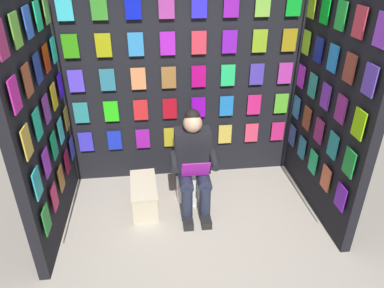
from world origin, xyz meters
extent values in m
plane|color=#B2A899|center=(0.00, 0.00, 0.00)|extent=(30.00, 30.00, 0.00)
cube|color=black|center=(0.00, -1.70, 1.23)|extent=(2.94, 0.10, 2.47)
cube|color=#3D34DC|center=(1.24, -1.61, 0.57)|extent=(0.17, 0.01, 0.26)
cube|color=#182DCF|center=(0.88, -1.61, 0.57)|extent=(0.17, 0.01, 0.26)
cube|color=purple|center=(0.53, -1.61, 0.57)|extent=(0.17, 0.01, 0.26)
cube|color=gold|center=(0.18, -1.61, 0.57)|extent=(0.17, 0.01, 0.26)
cube|color=olive|center=(-0.18, -1.61, 0.57)|extent=(0.17, 0.01, 0.26)
cube|color=gold|center=(-0.53, -1.61, 0.57)|extent=(0.17, 0.01, 0.26)
cube|color=#EE3E64|center=(-0.88, -1.61, 0.57)|extent=(0.17, 0.01, 0.26)
cube|color=#D62470|center=(-1.24, -1.61, 0.57)|extent=(0.17, 0.01, 0.26)
cube|color=teal|center=(1.24, -1.61, 0.97)|extent=(0.17, 0.01, 0.26)
cube|color=#29E317|center=(0.88, -1.61, 0.97)|extent=(0.17, 0.01, 0.26)
cube|color=red|center=(0.53, -1.61, 0.97)|extent=(0.17, 0.01, 0.26)
cube|color=red|center=(0.18, -1.61, 0.97)|extent=(0.17, 0.01, 0.26)
cube|color=purple|center=(-0.18, -1.61, 0.97)|extent=(0.17, 0.01, 0.26)
cube|color=blue|center=(-0.53, -1.61, 0.97)|extent=(0.17, 0.01, 0.26)
cube|color=#E12175|center=(-0.88, -1.61, 0.97)|extent=(0.17, 0.01, 0.26)
cube|color=#5ABE2E|center=(-1.24, -1.61, 0.97)|extent=(0.17, 0.01, 0.26)
cube|color=#5C41EB|center=(1.24, -1.61, 1.36)|extent=(0.17, 0.01, 0.26)
cube|color=teal|center=(0.88, -1.61, 1.36)|extent=(0.17, 0.01, 0.26)
cube|color=#F18B52|center=(0.53, -1.61, 1.36)|extent=(0.17, 0.01, 0.26)
cube|color=#9B6730|center=(0.18, -1.61, 1.36)|extent=(0.17, 0.01, 0.26)
cube|color=#B70B6F|center=(-0.18, -1.61, 1.36)|extent=(0.17, 0.01, 0.26)
cube|color=#23CF67|center=(-0.53, -1.61, 1.36)|extent=(0.17, 0.01, 0.26)
cube|color=#4837B4|center=(-0.88, -1.61, 1.36)|extent=(0.17, 0.01, 0.26)
cube|color=#BB36A4|center=(-1.24, -1.61, 1.36)|extent=(0.17, 0.01, 0.26)
cube|color=#349B13|center=(1.24, -1.61, 1.76)|extent=(0.17, 0.01, 0.26)
cube|color=#A6A611|center=(0.88, -1.61, 1.76)|extent=(0.17, 0.01, 0.26)
cube|color=#3089D3|center=(0.53, -1.61, 1.76)|extent=(0.17, 0.01, 0.26)
cube|color=purple|center=(0.18, -1.61, 1.76)|extent=(0.17, 0.01, 0.26)
cube|color=#DD3144|center=(-0.18, -1.61, 1.76)|extent=(0.17, 0.01, 0.26)
cube|color=purple|center=(-0.53, -1.61, 1.76)|extent=(0.17, 0.01, 0.26)
cube|color=#85B221|center=(-0.88, -1.61, 1.76)|extent=(0.17, 0.01, 0.26)
cube|color=#A38517|center=(-1.24, -1.61, 1.76)|extent=(0.17, 0.01, 0.26)
cube|color=#3BD2E4|center=(1.24, -1.61, 2.16)|extent=(0.17, 0.01, 0.26)
cube|color=#36912A|center=(0.88, -1.61, 2.16)|extent=(0.17, 0.01, 0.26)
cube|color=#0B18D1|center=(0.53, -1.61, 2.16)|extent=(0.17, 0.01, 0.26)
cube|color=#A83894|center=(0.18, -1.61, 2.16)|extent=(0.17, 0.01, 0.26)
cube|color=#2C25F0|center=(-0.18, -1.61, 2.16)|extent=(0.17, 0.01, 0.26)
cube|color=purple|center=(-0.53, -1.61, 2.16)|extent=(0.17, 0.01, 0.26)
cube|color=#82C744|center=(-0.88, -1.61, 2.16)|extent=(0.17, 0.01, 0.26)
cube|color=green|center=(-1.24, -1.61, 2.16)|extent=(0.17, 0.01, 0.26)
cube|color=black|center=(-1.47, -0.82, 1.23)|extent=(0.10, 1.65, 2.47)
cube|color=#29538D|center=(-1.39, -1.48, 0.57)|extent=(0.01, 0.17, 0.26)
cube|color=teal|center=(-1.39, -1.15, 0.57)|extent=(0.01, 0.17, 0.26)
cube|color=#21CD73|center=(-1.39, -0.82, 0.57)|extent=(0.01, 0.17, 0.26)
cube|color=#E4643E|center=(-1.39, -0.50, 0.57)|extent=(0.01, 0.17, 0.26)
cube|color=#7018C7|center=(-1.39, -0.17, 0.57)|extent=(0.01, 0.17, 0.26)
cube|color=blue|center=(-1.39, -1.48, 0.97)|extent=(0.01, 0.17, 0.26)
cube|color=#984826|center=(-1.39, -1.15, 0.97)|extent=(0.01, 0.17, 0.26)
cube|color=#9A286F|center=(-1.39, -0.82, 0.97)|extent=(0.01, 0.17, 0.26)
cube|color=teal|center=(-1.39, -0.50, 0.97)|extent=(0.01, 0.17, 0.26)
cube|color=green|center=(-1.39, -0.17, 0.97)|extent=(0.01, 0.17, 0.26)
cube|color=#C131DC|center=(-1.39, -1.48, 1.36)|extent=(0.01, 0.17, 0.26)
cube|color=teal|center=(-1.39, -1.15, 1.36)|extent=(0.01, 0.17, 0.26)
cube|color=purple|center=(-1.39, -0.82, 1.36)|extent=(0.01, 0.17, 0.26)
cube|color=#942789|center=(-1.39, -0.50, 1.36)|extent=(0.01, 0.17, 0.26)
cube|color=#97ED0D|center=(-1.39, -0.17, 1.36)|extent=(0.01, 0.17, 0.26)
cube|color=#92E52B|center=(-1.39, -1.48, 1.76)|extent=(0.01, 0.17, 0.26)
cube|color=navy|center=(-1.39, -1.15, 1.76)|extent=(0.01, 0.17, 0.26)
cube|color=#228CEA|center=(-1.39, -0.82, 1.76)|extent=(0.01, 0.17, 0.26)
cube|color=brown|center=(-1.39, -0.50, 1.76)|extent=(0.01, 0.17, 0.26)
cube|color=#5D3FC2|center=(-1.39, -0.17, 1.76)|extent=(0.01, 0.17, 0.26)
cube|color=#B5C625|center=(-1.39, -1.48, 2.16)|extent=(0.01, 0.17, 0.26)
cube|color=#0BC126|center=(-1.39, -1.15, 2.16)|extent=(0.01, 0.17, 0.26)
cube|color=green|center=(-1.39, -0.82, 2.16)|extent=(0.01, 0.17, 0.26)
cube|color=#C83344|center=(-1.39, -0.50, 2.16)|extent=(0.01, 0.17, 0.26)
cube|color=purple|center=(-1.39, -0.17, 2.16)|extent=(0.01, 0.17, 0.26)
cube|color=black|center=(1.47, -0.82, 1.23)|extent=(0.10, 1.65, 2.47)
cube|color=#21912F|center=(1.39, -0.17, 0.57)|extent=(0.01, 0.17, 0.26)
cube|color=#D81F58|center=(1.39, -0.50, 0.57)|extent=(0.01, 0.17, 0.26)
cube|color=#B87531|center=(1.39, -0.82, 0.57)|extent=(0.01, 0.17, 0.26)
cube|color=maroon|center=(1.39, -1.15, 0.57)|extent=(0.01, 0.17, 0.26)
cube|color=#323BB1|center=(1.39, -1.48, 0.57)|extent=(0.01, 0.17, 0.26)
cube|color=#29B6C3|center=(1.39, -0.17, 0.97)|extent=(0.01, 0.17, 0.26)
cube|color=#A231E0|center=(1.39, -0.50, 0.97)|extent=(0.01, 0.17, 0.26)
cube|color=#14A560|center=(1.39, -0.82, 0.97)|extent=(0.01, 0.17, 0.26)
cube|color=#3FE2E8|center=(1.39, -1.15, 0.97)|extent=(0.01, 0.17, 0.26)
cube|color=olive|center=(1.39, -1.48, 0.97)|extent=(0.01, 0.17, 0.26)
cube|color=gold|center=(1.39, -0.17, 1.36)|extent=(0.01, 0.17, 0.26)
cube|color=#1CC7A0|center=(1.39, -0.50, 1.36)|extent=(0.01, 0.17, 0.26)
cube|color=purple|center=(1.39, -0.82, 1.36)|extent=(0.01, 0.17, 0.26)
cube|color=yellow|center=(1.39, -1.15, 1.36)|extent=(0.01, 0.17, 0.26)
cube|color=#3B12E4|center=(1.39, -1.48, 1.36)|extent=(0.01, 0.17, 0.26)
cube|color=#D422A4|center=(1.39, -0.17, 1.76)|extent=(0.01, 0.17, 0.26)
cube|color=#A14A29|center=(1.39, -0.50, 1.76)|extent=(0.01, 0.17, 0.26)
cube|color=navy|center=(1.39, -0.82, 1.76)|extent=(0.01, 0.17, 0.26)
cube|color=#B62709|center=(1.39, -1.15, 1.76)|extent=(0.01, 0.17, 0.26)
cube|color=#2BDEE0|center=(1.39, -1.48, 1.76)|extent=(0.01, 0.17, 0.26)
cube|color=#A12661|center=(1.39, -0.17, 2.16)|extent=(0.01, 0.17, 0.26)
cube|color=#68B739|center=(1.39, -0.50, 2.16)|extent=(0.01, 0.17, 0.26)
cube|color=blue|center=(1.39, -0.82, 2.16)|extent=(0.01, 0.17, 0.26)
cube|color=#1EDA85|center=(1.39, -1.15, 2.16)|extent=(0.01, 0.17, 0.26)
cube|color=#74BC3E|center=(1.39, -1.48, 2.16)|extent=(0.01, 0.17, 0.26)
cylinder|color=white|center=(-0.04, -1.08, 0.20)|extent=(0.38, 0.38, 0.40)
cylinder|color=white|center=(-0.04, -1.08, 0.41)|extent=(0.41, 0.41, 0.02)
cube|color=white|center=(-0.04, -1.34, 0.58)|extent=(0.38, 0.18, 0.36)
cylinder|color=white|center=(-0.04, -1.25, 0.58)|extent=(0.39, 0.07, 0.39)
cube|color=black|center=(-0.04, -1.05, 0.68)|extent=(0.40, 0.22, 0.52)
sphere|color=tan|center=(-0.04, -1.02, 1.04)|extent=(0.21, 0.21, 0.21)
sphere|color=black|center=(-0.04, -1.05, 1.11)|extent=(0.17, 0.17, 0.17)
cylinder|color=#23283D|center=(-0.13, -0.85, 0.44)|extent=(0.15, 0.40, 0.15)
cylinder|color=#23283D|center=(0.07, -0.86, 0.44)|extent=(0.15, 0.40, 0.15)
cylinder|color=#23283D|center=(-0.13, -0.67, 0.21)|extent=(0.12, 0.12, 0.42)
cylinder|color=#23283D|center=(0.07, -0.68, 0.21)|extent=(0.12, 0.12, 0.42)
cube|color=black|center=(-0.13, -0.61, 0.04)|extent=(0.11, 0.26, 0.09)
cube|color=black|center=(0.07, -0.62, 0.04)|extent=(0.11, 0.26, 0.09)
cylinder|color=black|center=(-0.25, -0.87, 0.66)|extent=(0.09, 0.31, 0.13)
cylinder|color=black|center=(0.19, -0.88, 0.66)|extent=(0.09, 0.31, 0.13)
cube|color=#CA27D3|center=(-0.03, -0.71, 0.64)|extent=(0.30, 0.13, 0.23)
cube|color=beige|center=(0.54, -0.96, 0.16)|extent=(0.30, 0.59, 0.31)
cube|color=beige|center=(0.54, -0.96, 0.33)|extent=(0.32, 0.62, 0.03)
camera|label=1|loc=(0.38, 2.45, 2.72)|focal=33.58mm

